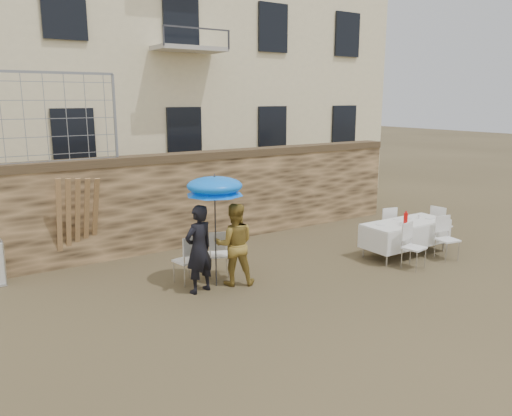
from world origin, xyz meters
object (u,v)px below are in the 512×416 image
woman_dress (234,244)px  table_chair_front_right (447,239)px  man_suit (199,249)px  table_chair_side (441,225)px  umbrella (215,189)px  couple_chair_left (186,259)px  table_chair_front_left (414,246)px  couple_chair_right (218,253)px  table_chair_back (385,226)px  soda_bottle (406,219)px  banquet_table (406,224)px

woman_dress → table_chair_front_right: size_ratio=1.65×
man_suit → table_chair_side: size_ratio=1.71×
umbrella → couple_chair_left: 1.52m
couple_chair_left → table_chair_front_left: (4.34, -1.83, 0.00)m
umbrella → couple_chair_right: bearing=56.3°
couple_chair_left → table_chair_side: (6.34, -0.98, 0.00)m
couple_chair_left → table_chair_back: same height
soda_bottle → couple_chair_right: bearing=163.0°
woman_dress → table_chair_front_left: woman_dress is taller
umbrella → table_chair_side: size_ratio=2.07×
umbrella → table_chair_front_left: (3.94, -1.38, -1.39)m
table_chair_front_left → umbrella: bearing=149.7°
woman_dress → couple_chair_left: 0.98m
couple_chair_right → table_chair_front_right: 5.08m
umbrella → soda_bottle: bearing=-10.2°
table_chair_back → table_chair_side: 1.39m
couple_chair_left → table_chair_back: 5.15m
soda_bottle → table_chair_front_left: size_ratio=0.27×
man_suit → couple_chair_right: bearing=-155.8°
woman_dress → table_chair_back: woman_dress is taller
banquet_table → man_suit: bearing=173.8°
man_suit → table_chair_back: size_ratio=1.71×
banquet_table → table_chair_front_right: table_chair_front_right is taller
couple_chair_left → couple_chair_right: (0.70, 0.00, 0.00)m
table_chair_front_left → table_chair_front_right: bearing=-10.9°
umbrella → table_chair_front_right: umbrella is taller
woman_dress → soda_bottle: 4.05m
banquet_table → table_chair_front_left: (-0.60, -0.75, -0.25)m
couple_chair_right → table_chair_front_left: bearing=175.7°
man_suit → table_chair_side: bearing=162.2°
table_chair_front_right → woman_dress: bearing=174.3°
soda_bottle → table_chair_side: 1.67m
woman_dress → table_chair_side: bearing=-158.0°
table_chair_front_left → table_chair_side: (2.00, 0.85, 0.00)m
couple_chair_right → table_chair_side: 5.72m
couple_chair_left → table_chair_side: bearing=159.7°
banquet_table → table_chair_back: (0.20, 0.80, -0.25)m
couple_chair_left → table_chair_front_right: same height
man_suit → couple_chair_left: bearing=-103.9°
table_chair_front_right → man_suit: bearing=176.3°
table_chair_back → table_chair_front_right: bearing=114.7°
table_chair_side → table_chair_front_left: bearing=105.6°
man_suit → woman_dress: size_ratio=1.04×
man_suit → table_chair_side: (6.34, -0.43, -0.34)m
soda_bottle → table_chair_front_left: 0.84m
table_chair_front_left → table_chair_front_right: (1.10, 0.00, 0.00)m
banquet_table → table_chair_side: 1.43m
banquet_table → table_chair_front_left: size_ratio=2.19×
couple_chair_right → table_chair_side: size_ratio=1.00×
man_suit → table_chair_side: 6.36m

